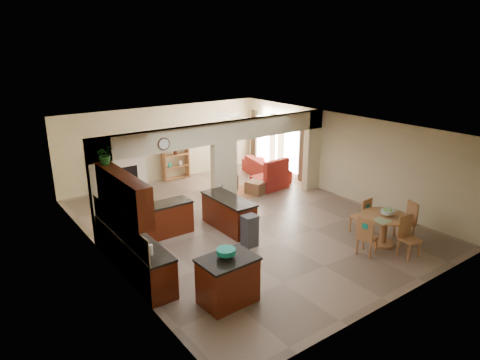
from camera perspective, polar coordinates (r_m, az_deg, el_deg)
floor at (r=12.56m, az=0.48°, el=-5.60°), size 10.00×10.00×0.00m
ceiling at (r=11.72m, az=0.52°, el=7.04°), size 10.00×10.00×0.00m
wall_back at (r=16.22m, az=-10.08°, el=4.80°), size 8.00×0.00×8.00m
wall_front at (r=8.83m, az=20.30°, el=-7.46°), size 8.00×0.00×8.00m
wall_left at (r=10.34m, az=-17.68°, el=-3.44°), size 0.00×10.00×10.00m
wall_right at (r=14.71m, az=13.16°, el=3.24°), size 0.00×10.00×10.00m
partition_left_pier at (r=11.32m, az=-17.90°, el=-1.60°), size 0.60×0.25×2.80m
partition_center_pier at (r=12.94m, az=-2.14°, el=0.31°), size 0.80×0.25×2.20m
partition_right_pier at (r=15.15m, az=9.58°, el=3.89°), size 0.60×0.25×2.80m
partition_header at (r=12.58m, az=-2.21°, el=6.39°), size 8.00×0.25×0.60m
kitchen_counter at (r=10.71m, az=-13.01°, el=-7.71°), size 2.52×3.29×1.48m
upper_cabinets at (r=9.50m, az=-15.38°, el=-1.77°), size 0.35×2.40×0.90m
peninsula at (r=11.98m, az=-1.51°, el=-4.45°), size 0.70×1.85×0.91m
wall_clock at (r=11.50m, az=-10.12°, el=4.76°), size 0.34×0.03×0.34m
rug at (r=14.79m, az=-0.60°, el=-1.85°), size 1.60×1.30×0.01m
fireplace at (r=15.67m, az=-14.90°, el=1.01°), size 1.60×0.35×1.20m
shelving_unit at (r=16.34m, az=-8.60°, el=3.16°), size 1.00×0.32×1.80m
window_a at (r=16.28m, az=6.97°, el=4.27°), size 0.02×0.90×1.90m
window_b at (r=17.53m, az=3.19°, el=5.36°), size 0.02×0.90×1.90m
glazed_door at (r=16.93m, az=5.00°, el=4.34°), size 0.02×0.70×2.10m
drape_a_left at (r=15.83m, az=8.33°, el=3.82°), size 0.10×0.28×2.30m
drape_a_right at (r=16.68m, az=5.47°, el=4.65°), size 0.10×0.28×2.30m
drape_b_left at (r=17.05m, az=4.36°, el=4.98°), size 0.10×0.28×2.30m
drape_b_right at (r=17.96m, az=1.88°, el=5.69°), size 0.10×0.28×2.30m
ceiling_fan at (r=15.03m, az=-1.70°, el=8.54°), size 1.00×1.00×0.10m
kitchen_island at (r=8.76m, az=-1.63°, el=-13.20°), size 1.16×0.85×0.98m
teal_bowl at (r=8.52m, az=-1.87°, el=-9.71°), size 0.38×0.38×0.18m
trash_can at (r=11.00m, az=1.30°, el=-6.96°), size 0.37×0.32×0.78m
dining_table at (r=11.62m, az=18.66°, el=-5.77°), size 1.20×1.20×0.82m
fruit_bowl at (r=11.48m, az=19.07°, el=-4.09°), size 0.33×0.33×0.17m
sofa at (r=16.60m, az=3.44°, el=1.60°), size 2.53×1.37×0.70m
chaise at (r=15.38m, az=3.96°, el=-0.25°), size 1.20×1.02×0.45m
armchair at (r=14.91m, az=-2.05°, el=-0.40°), size 0.71×0.73×0.65m
ottoman at (r=14.80m, az=2.17°, el=-0.98°), size 0.75×0.75×0.43m
plant at (r=10.14m, az=-17.56°, el=3.26°), size 0.45×0.40×0.45m
chair_north at (r=12.10m, az=16.05°, el=-4.45°), size 0.45×0.45×1.02m
chair_east at (r=12.17m, az=21.49°, el=-4.89°), size 0.53×0.53×1.02m
chair_south at (r=11.25m, az=21.43°, el=-6.77°), size 0.48×0.48×1.02m
chair_west at (r=10.91m, az=16.48°, el=-7.00°), size 0.50×0.50×1.02m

